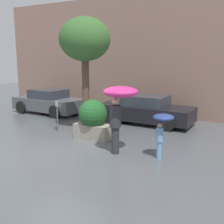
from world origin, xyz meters
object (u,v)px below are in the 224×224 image
object	(u,v)px
parked_car_far	(49,102)
street_tree	(85,41)
person_child	(162,125)
parked_car_near	(145,110)
planter_box	(93,119)
parking_meter	(57,110)
person_adult	(119,101)

from	to	relation	value
parked_car_far	street_tree	distance (m)	5.19
person_child	parked_car_far	size ratio (longest dim) A/B	0.35
parked_car_near	planter_box	bearing A→B (deg)	167.05
parking_meter	planter_box	bearing A→B (deg)	-4.88
parked_car_far	street_tree	world-z (taller)	street_tree
planter_box	street_tree	world-z (taller)	street_tree
person_child	parked_car_far	xyz separation A→B (m)	(-7.57, 3.60, -0.45)
parked_car_near	parked_car_far	distance (m)	5.42
planter_box	parked_car_far	bearing A→B (deg)	148.73
person_child	parking_meter	xyz separation A→B (m)	(-4.71, 0.92, -0.16)
person_child	street_tree	xyz separation A→B (m)	(-3.79, 1.62, 2.52)
person_child	parking_meter	bearing A→B (deg)	169.35
planter_box	street_tree	xyz separation A→B (m)	(-0.89, 0.86, 2.81)
person_adult	parked_car_near	xyz separation A→B (m)	(-0.85, 4.14, -1.06)
street_tree	parked_car_far	bearing A→B (deg)	152.39
parked_car_far	street_tree	size ratio (longest dim) A/B	0.87
person_child	parked_car_near	xyz separation A→B (m)	(-2.16, 3.94, -0.45)
street_tree	parking_meter	xyz separation A→B (m)	(-0.92, -0.70, -2.68)
parked_car_near	street_tree	xyz separation A→B (m)	(-1.63, -2.32, 2.96)
person_child	planter_box	bearing A→B (deg)	165.63
parked_car_far	parking_meter	bearing A→B (deg)	-131.15
parked_car_near	person_adult	bearing A→B (deg)	-168.16
person_adult	parked_car_far	xyz separation A→B (m)	(-6.26, 3.80, -1.06)
planter_box	parked_car_far	distance (m)	5.46
person_adult	parked_car_far	distance (m)	7.40
planter_box	street_tree	distance (m)	3.07
parking_meter	parked_car_far	bearing A→B (deg)	136.85
person_adult	parked_car_far	size ratio (longest dim) A/B	0.54
planter_box	parked_car_far	size ratio (longest dim) A/B	0.37
planter_box	person_adult	bearing A→B (deg)	-31.13
street_tree	person_adult	bearing A→B (deg)	-36.25
parking_meter	street_tree	bearing A→B (deg)	37.37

